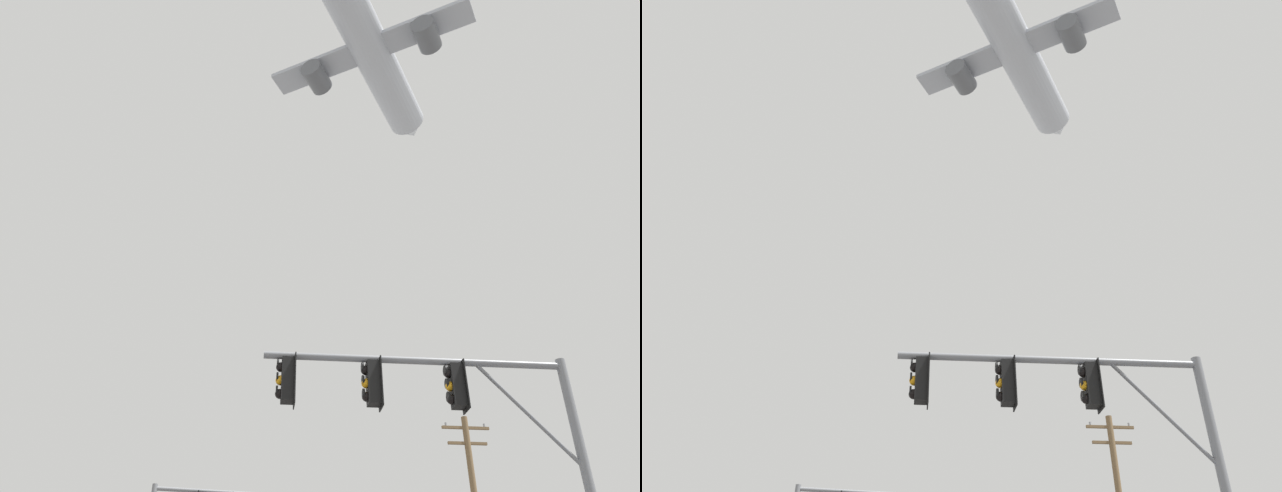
{
  "view_description": "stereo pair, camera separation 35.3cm",
  "coord_description": "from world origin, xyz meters",
  "views": [
    {
      "loc": [
        -0.58,
        -3.08,
        1.22
      ],
      "look_at": [
        1.59,
        18.62,
        15.86
      ],
      "focal_mm": 34.04,
      "sensor_mm": 36.0,
      "label": 1
    },
    {
      "loc": [
        -0.23,
        -3.12,
        1.22
      ],
      "look_at": [
        1.59,
        18.62,
        15.86
      ],
      "focal_mm": 34.04,
      "sensor_mm": 36.0,
      "label": 2
    }
  ],
  "objects": [
    {
      "name": "airplane",
      "position": [
        8.02,
        33.87,
        48.92
      ],
      "size": [
        18.14,
        23.49,
        7.01
      ],
      "color": "#B7BCC6"
    },
    {
      "name": "signal_pole_near",
      "position": [
        3.27,
        8.49,
        4.98
      ],
      "size": [
        6.42,
        0.47,
        6.42
      ],
      "color": "slate",
      "rests_on": "ground"
    }
  ]
}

